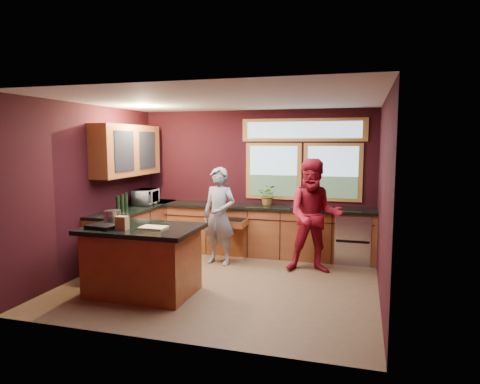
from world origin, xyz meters
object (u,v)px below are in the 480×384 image
at_px(cutting_board, 153,227).
at_px(stock_pot, 113,216).
at_px(person_red, 314,216).
at_px(person_grey, 219,216).
at_px(island, 143,260).

height_order(cutting_board, stock_pot, stock_pot).
distance_m(cutting_board, stock_pot, 0.78).
xyz_separation_m(person_red, cutting_board, (-1.97, -1.71, 0.03)).
bearing_deg(person_red, cutting_board, -147.44).
height_order(person_grey, stock_pot, person_grey).
relative_size(cutting_board, stock_pot, 1.46).
xyz_separation_m(person_grey, cutting_board, (-0.35, -1.72, 0.12)).
relative_size(person_grey, person_red, 0.91).
height_order(island, person_red, person_red).
relative_size(person_red, stock_pot, 7.67).
distance_m(island, person_grey, 1.80).
height_order(island, cutting_board, cutting_board).
relative_size(island, person_red, 0.84).
bearing_deg(stock_pot, cutting_board, -14.93).
xyz_separation_m(island, person_red, (2.17, 1.66, 0.44)).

